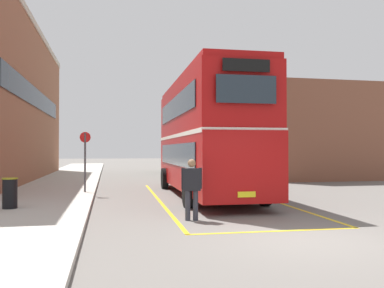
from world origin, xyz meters
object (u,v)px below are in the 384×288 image
Objects in this scene: double_decker_bus at (206,135)px; single_deck_bus at (191,153)px; bus_stop_sign at (85,156)px; litter_bin at (10,193)px; pedestrian_boarding at (192,185)px.

single_deck_bus is (2.51, 15.17, -0.87)m from double_decker_bus.
single_deck_bus is 15.88m from bus_stop_sign.
double_decker_bus is at bearing 25.67° from litter_bin.
bus_stop_sign is at bearing -117.68° from single_deck_bus.
bus_stop_sign is (-7.37, -14.06, 0.01)m from single_deck_bus.
double_decker_bus reaches higher than litter_bin.
pedestrian_boarding is at bearing -65.02° from bus_stop_sign.
litter_bin is 0.37× the size of bus_stop_sign.
pedestrian_boarding is at bearing -107.34° from double_decker_bus.
double_decker_bus is 1.11× the size of single_deck_bus.
double_decker_bus is 15.40m from single_deck_bus.
double_decker_bus reaches higher than single_deck_bus.
pedestrian_boarding is 7.42m from bus_stop_sign.
pedestrian_boarding is 0.66× the size of bus_stop_sign.
litter_bin is 4.90m from bus_stop_sign.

